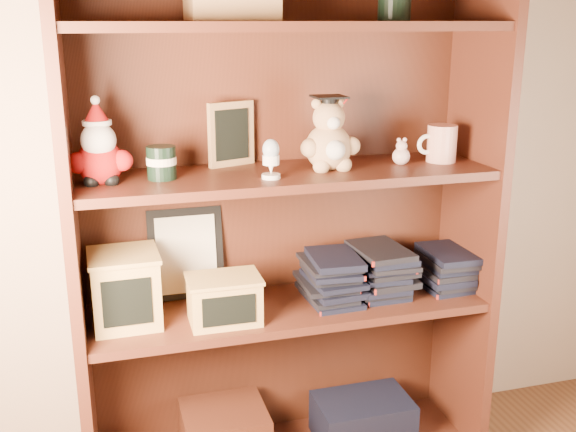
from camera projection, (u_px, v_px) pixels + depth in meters
name	position (u px, v px, depth m)	size (l,w,h in m)	color
bookcase	(282.00, 225.00, 1.96)	(1.20, 0.35, 1.60)	#4B2215
shelf_lower	(288.00, 308.00, 1.98)	(1.14, 0.33, 0.02)	#4B2215
shelf_upper	(288.00, 175.00, 1.87)	(1.14, 0.33, 0.02)	#4B2215
santa_plush	(99.00, 151.00, 1.70)	(0.16, 0.12, 0.23)	#A50F0F
teachers_tin	(162.00, 162.00, 1.76)	(0.08, 0.08, 0.09)	black
chalkboard_plaque	(231.00, 135.00, 1.91)	(0.14, 0.10, 0.18)	#9E7547
egg_cup	(271.00, 157.00, 1.76)	(0.05, 0.05, 0.11)	white
grad_teddy_bear	(329.00, 141.00, 1.87)	(0.17, 0.15, 0.21)	tan
pink_figurine	(401.00, 154.00, 1.95)	(0.05, 0.05, 0.08)	#D1A8A1
teacher_mug	(441.00, 143.00, 1.97)	(0.12, 0.09, 0.11)	silver
certificate_frame	(186.00, 254.00, 1.99)	(0.22, 0.06, 0.27)	black
treats_box	(125.00, 288.00, 1.83)	(0.19, 0.19, 0.20)	tan
pencils_box	(224.00, 299.00, 1.85)	(0.20, 0.15, 0.13)	tan
book_stack_left	(330.00, 277.00, 1.99)	(0.14, 0.20, 0.14)	black
book_stack_mid	(381.00, 269.00, 2.03)	(0.14, 0.20, 0.16)	black
book_stack_right	(442.00, 269.00, 2.10)	(0.14, 0.20, 0.11)	black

